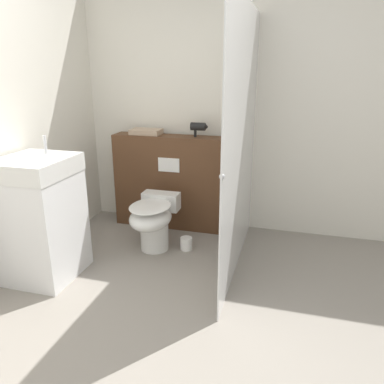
% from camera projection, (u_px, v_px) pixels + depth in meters
% --- Properties ---
extents(ground_plane, '(12.00, 12.00, 0.00)m').
position_uv_depth(ground_plane, '(139.00, 365.00, 2.13)').
color(ground_plane, gray).
extents(wall_back, '(8.00, 0.06, 2.50)m').
position_uv_depth(wall_back, '(220.00, 106.00, 3.71)').
color(wall_back, silver).
rests_on(wall_back, ground_plane).
extents(partition_panel, '(1.23, 0.24, 0.97)m').
position_uv_depth(partition_panel, '(173.00, 182.00, 3.89)').
color(partition_panel, '#51331E').
rests_on(partition_panel, ground_plane).
extents(shower_glass, '(0.04, 1.63, 2.08)m').
position_uv_depth(shower_glass, '(242.00, 145.00, 2.91)').
color(shower_glass, silver).
rests_on(shower_glass, ground_plane).
extents(toilet, '(0.36, 0.59, 0.49)m').
position_uv_depth(toilet, '(153.00, 220.00, 3.40)').
color(toilet, white).
rests_on(toilet, ground_plane).
extents(sink_vanity, '(0.51, 0.56, 1.12)m').
position_uv_depth(sink_vanity, '(42.00, 218.00, 2.92)').
color(sink_vanity, white).
rests_on(sink_vanity, ground_plane).
extents(hair_drier, '(0.17, 0.08, 0.14)m').
position_uv_depth(hair_drier, '(199.00, 127.00, 3.64)').
color(hair_drier, black).
rests_on(hair_drier, partition_panel).
extents(folded_towel, '(0.31, 0.20, 0.05)m').
position_uv_depth(folded_towel, '(146.00, 132.00, 3.81)').
color(folded_towel, tan).
rests_on(folded_towel, partition_panel).
extents(spare_toilet_roll, '(0.11, 0.11, 0.12)m').
position_uv_depth(spare_toilet_roll, '(186.00, 243.00, 3.48)').
color(spare_toilet_roll, white).
rests_on(spare_toilet_roll, ground_plane).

